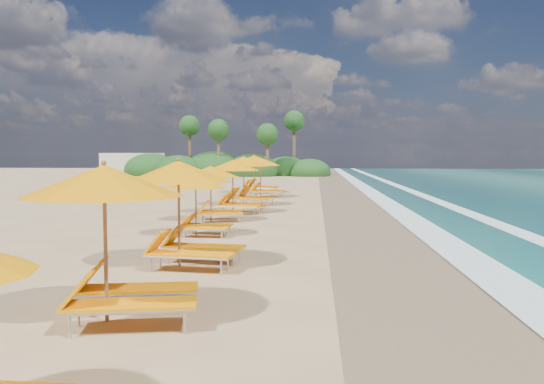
% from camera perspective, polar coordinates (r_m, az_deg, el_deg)
% --- Properties ---
extents(ground, '(160.00, 160.00, 0.00)m').
position_cam_1_polar(ground, '(20.77, 0.00, -3.30)').
color(ground, tan).
rests_on(ground, ground).
extents(wet_sand, '(4.00, 160.00, 0.01)m').
position_cam_1_polar(wet_sand, '(20.84, 11.05, -3.34)').
color(wet_sand, '#7C664A').
rests_on(wet_sand, ground).
extents(surf_foam, '(4.00, 160.00, 0.01)m').
position_cam_1_polar(surf_foam, '(21.31, 18.30, -3.25)').
color(surf_foam, white).
rests_on(surf_foam, ground).
extents(station_1, '(3.07, 2.94, 2.55)m').
position_cam_1_polar(station_1, '(8.82, -15.93, -4.06)').
color(station_1, olive).
rests_on(station_1, ground).
extents(station_2, '(2.98, 2.82, 2.56)m').
position_cam_1_polar(station_2, '(12.78, -8.98, -1.46)').
color(station_2, olive).
rests_on(station_2, ground).
extents(station_3, '(2.22, 2.07, 2.00)m').
position_cam_1_polar(station_3, '(17.62, -7.55, -0.97)').
color(station_3, olive).
rests_on(station_3, ground).
extents(station_4, '(2.67, 2.54, 2.25)m').
position_cam_1_polar(station_4, '(21.45, -6.01, 0.29)').
color(station_4, olive).
rests_on(station_4, ground).
extents(station_5, '(2.91, 2.77, 2.46)m').
position_cam_1_polar(station_5, '(24.26, -3.73, 1.00)').
color(station_5, olive).
rests_on(station_5, ground).
extents(station_6, '(3.47, 3.47, 2.60)m').
position_cam_1_polar(station_6, '(27.73, -2.66, 1.55)').
color(station_6, olive).
rests_on(station_6, ground).
extents(station_7, '(2.80, 2.62, 2.50)m').
position_cam_1_polar(station_7, '(33.18, -0.88, 1.86)').
color(station_7, olive).
rests_on(station_7, ground).
extents(station_8, '(3.26, 3.15, 2.64)m').
position_cam_1_polar(station_8, '(36.90, -1.60, 2.20)').
color(station_8, olive).
rests_on(station_8, ground).
extents(treeline, '(25.80, 8.80, 9.74)m').
position_cam_1_polar(treeline, '(67.08, -5.36, 2.58)').
color(treeline, '#163D14').
rests_on(treeline, ground).
extents(beach_building, '(7.00, 5.00, 2.80)m').
position_cam_1_polar(beach_building, '(72.51, -14.46, 2.89)').
color(beach_building, beige).
rests_on(beach_building, ground).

